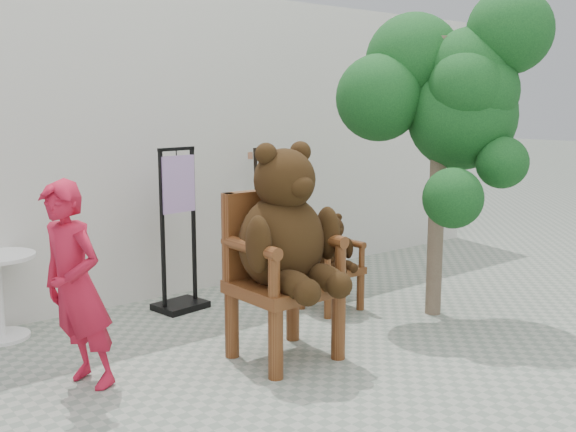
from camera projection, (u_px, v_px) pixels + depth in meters
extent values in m
plane|color=gray|center=(368.00, 369.00, 4.89)|extent=(60.00, 60.00, 0.00)
cube|color=silver|center=(156.00, 143.00, 7.02)|extent=(9.00, 1.00, 3.00)
cylinder|color=#4F2811|center=(276.00, 344.00, 4.68)|extent=(0.11, 0.11, 0.50)
cylinder|color=#4F2811|center=(232.00, 325.00, 5.10)|extent=(0.11, 0.11, 0.50)
cylinder|color=#4F2811|center=(338.00, 327.00, 5.06)|extent=(0.11, 0.11, 0.50)
cylinder|color=#4F2811|center=(293.00, 310.00, 5.47)|extent=(0.11, 0.11, 0.50)
cube|color=#4F2811|center=(285.00, 287.00, 5.03)|extent=(0.72, 0.66, 0.10)
cube|color=#4F2811|center=(262.00, 232.00, 5.18)|extent=(0.68, 0.10, 0.66)
cylinder|color=#4F2811|center=(228.00, 237.00, 4.99)|extent=(0.10, 0.10, 0.66)
cylinder|color=#4F2811|center=(274.00, 275.00, 4.59)|extent=(0.08, 0.08, 0.30)
cylinder|color=#4F2811|center=(251.00, 247.00, 4.78)|extent=(0.10, 0.63, 0.10)
cylinder|color=#4F2811|center=(293.00, 228.00, 5.37)|extent=(0.10, 0.10, 0.66)
cylinder|color=#4F2811|center=(340.00, 262.00, 4.98)|extent=(0.08, 0.08, 0.30)
cylinder|color=#4F2811|center=(316.00, 237.00, 5.16)|extent=(0.10, 0.63, 0.10)
ellipsoid|color=black|center=(282.00, 242.00, 5.00)|extent=(0.68, 0.58, 0.72)
sphere|color=black|center=(285.00, 179.00, 4.89)|extent=(0.45, 0.45, 0.45)
ellipsoid|color=black|center=(301.00, 186.00, 4.76)|extent=(0.20, 0.16, 0.16)
sphere|color=black|center=(266.00, 154.00, 4.77)|extent=(0.16, 0.16, 0.16)
sphere|color=black|center=(300.00, 152.00, 4.97)|extent=(0.16, 0.16, 0.16)
ellipsoid|color=black|center=(259.00, 244.00, 4.68)|extent=(0.16, 0.23, 0.41)
ellipsoid|color=black|center=(293.00, 284.00, 4.71)|extent=(0.20, 0.40, 0.20)
sphere|color=black|center=(307.00, 292.00, 4.59)|extent=(0.19, 0.19, 0.19)
ellipsoid|color=black|center=(327.00, 233.00, 5.08)|extent=(0.16, 0.23, 0.41)
ellipsoid|color=black|center=(324.00, 278.00, 4.89)|extent=(0.20, 0.40, 0.20)
sphere|color=black|center=(339.00, 285.00, 4.78)|extent=(0.19, 0.19, 0.19)
cylinder|color=#4F2811|center=(328.00, 300.00, 6.02)|extent=(0.07, 0.07, 0.34)
cylinder|color=#4F2811|center=(301.00, 291.00, 6.31)|extent=(0.07, 0.07, 0.34)
cylinder|color=#4F2811|center=(360.00, 292.00, 6.28)|extent=(0.07, 0.07, 0.34)
cylinder|color=#4F2811|center=(334.00, 284.00, 6.56)|extent=(0.07, 0.07, 0.34)
cube|color=#4F2811|center=(331.00, 270.00, 6.26)|extent=(0.49, 0.45, 0.07)
cube|color=#4F2811|center=(318.00, 240.00, 6.36)|extent=(0.47, 0.07, 0.45)
cylinder|color=#4F2811|center=(300.00, 243.00, 6.23)|extent=(0.07, 0.07, 0.45)
cylinder|color=#4F2811|center=(328.00, 263.00, 5.96)|extent=(0.06, 0.06, 0.20)
cylinder|color=#4F2811|center=(314.00, 248.00, 6.09)|extent=(0.07, 0.43, 0.07)
cylinder|color=#4F2811|center=(334.00, 237.00, 6.50)|extent=(0.07, 0.07, 0.45)
cylinder|color=#4F2811|center=(362.00, 256.00, 6.23)|extent=(0.06, 0.06, 0.20)
cylinder|color=#4F2811|center=(348.00, 242.00, 6.35)|extent=(0.07, 0.43, 0.07)
ellipsoid|color=black|center=(331.00, 252.00, 6.24)|extent=(0.33, 0.28, 0.34)
sphere|color=black|center=(332.00, 228.00, 6.19)|extent=(0.22, 0.22, 0.22)
ellipsoid|color=black|center=(339.00, 231.00, 6.12)|extent=(0.10, 0.08, 0.08)
sphere|color=black|center=(326.00, 219.00, 6.13)|extent=(0.08, 0.08, 0.08)
sphere|color=black|center=(338.00, 217.00, 6.22)|extent=(0.08, 0.08, 0.08)
ellipsoid|color=black|center=(324.00, 253.00, 6.08)|extent=(0.08, 0.11, 0.20)
ellipsoid|color=black|center=(336.00, 268.00, 6.10)|extent=(0.10, 0.19, 0.10)
sphere|color=black|center=(342.00, 270.00, 6.04)|extent=(0.09, 0.09, 0.09)
ellipsoid|color=black|center=(348.00, 248.00, 6.27)|extent=(0.08, 0.11, 0.20)
ellipsoid|color=black|center=(347.00, 265.00, 6.19)|extent=(0.10, 0.19, 0.10)
sphere|color=black|center=(353.00, 268.00, 6.13)|extent=(0.09, 0.09, 0.09)
imported|color=#B51630|center=(76.00, 287.00, 4.44)|extent=(0.48, 0.60, 1.42)
cylinder|color=white|center=(2.00, 337.00, 5.53)|extent=(0.44, 0.44, 0.03)
cube|color=black|center=(163.00, 233.00, 6.08)|extent=(0.03, 0.03, 1.50)
cube|color=black|center=(194.00, 228.00, 6.34)|extent=(0.03, 0.03, 1.50)
cube|color=black|center=(176.00, 149.00, 6.09)|extent=(0.40, 0.09, 0.03)
cube|color=black|center=(180.00, 306.00, 6.33)|extent=(0.50, 0.41, 0.06)
cube|color=#AD88C6|center=(178.00, 184.00, 6.13)|extent=(0.36, 0.09, 0.52)
cylinder|color=black|center=(176.00, 152.00, 6.09)|extent=(0.01, 0.01, 0.08)
cylinder|color=white|center=(261.00, 244.00, 7.11)|extent=(0.32, 0.32, 0.03)
cylinder|color=white|center=(262.00, 262.00, 7.26)|extent=(0.03, 0.03, 0.44)
cylinder|color=white|center=(250.00, 264.00, 7.16)|extent=(0.03, 0.03, 0.44)
cylinder|color=white|center=(259.00, 267.00, 7.03)|extent=(0.03, 0.03, 0.44)
cylinder|color=white|center=(272.00, 265.00, 7.13)|extent=(0.03, 0.03, 0.44)
cylinder|color=black|center=(256.00, 186.00, 7.01)|extent=(0.11, 0.11, 0.80)
cylinder|color=#945F43|center=(251.00, 155.00, 6.97)|extent=(0.04, 0.04, 0.08)
cylinder|color=black|center=(256.00, 186.00, 6.99)|extent=(0.07, 0.13, 0.80)
cylinder|color=#945F43|center=(251.00, 156.00, 6.93)|extent=(0.04, 0.04, 0.08)
cylinder|color=black|center=(263.00, 187.00, 6.96)|extent=(0.13, 0.04, 0.80)
cylinder|color=#945F43|center=(264.00, 156.00, 6.88)|extent=(0.04, 0.04, 0.07)
cylinder|color=black|center=(265.00, 186.00, 6.99)|extent=(0.08, 0.07, 0.80)
cylinder|color=#945F43|center=(267.00, 156.00, 6.94)|extent=(0.04, 0.04, 0.07)
cylinder|color=black|center=(256.00, 186.00, 7.00)|extent=(0.11, 0.16, 0.79)
cylinder|color=#945F43|center=(249.00, 156.00, 6.94)|extent=(0.04, 0.05, 0.08)
cylinder|color=black|center=(265.00, 186.00, 7.00)|extent=(0.10, 0.10, 0.80)
cylinder|color=#945F43|center=(269.00, 156.00, 6.94)|extent=(0.04, 0.04, 0.08)
cylinder|color=brown|center=(437.00, 179.00, 5.99)|extent=(0.14, 0.14, 2.48)
sphere|color=#0E3415|center=(462.00, 115.00, 5.95)|extent=(0.96, 0.96, 0.96)
sphere|color=#0E3415|center=(379.00, 98.00, 5.97)|extent=(0.77, 0.77, 0.77)
sphere|color=#0E3415|center=(471.00, 71.00, 5.83)|extent=(0.75, 0.75, 0.75)
sphere|color=#0E3415|center=(413.00, 61.00, 6.10)|extent=(0.87, 0.87, 0.87)
sphere|color=#0E3415|center=(477.00, 91.00, 5.78)|extent=(0.72, 0.72, 0.72)
sphere|color=#0E3415|center=(510.00, 31.00, 5.69)|extent=(0.73, 0.73, 0.73)
sphere|color=#0E3415|center=(467.00, 87.00, 5.69)|extent=(0.65, 0.65, 0.65)
sphere|color=#0E3415|center=(453.00, 198.00, 5.45)|extent=(0.50, 0.50, 0.50)
sphere|color=#0E3415|center=(502.00, 162.00, 5.66)|extent=(0.44, 0.44, 0.44)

